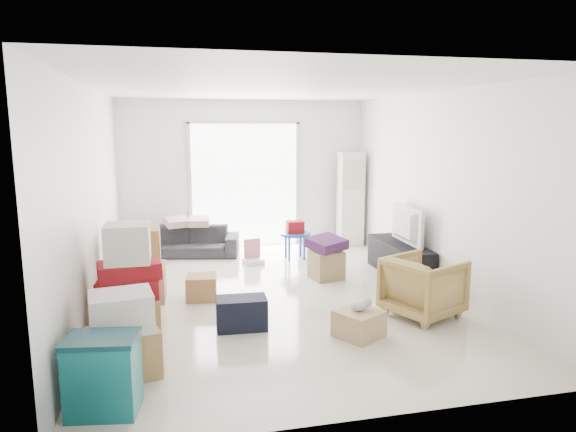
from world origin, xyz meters
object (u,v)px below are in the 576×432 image
(kids_table, at_px, (295,232))
(ac_tower, at_px, (351,199))
(armchair, at_px, (423,284))
(storage_bins, at_px, (103,375))
(tv_console, at_px, (400,259))
(ottoman, at_px, (326,265))
(television, at_px, (401,239))
(wood_crate, at_px, (359,324))
(sofa, at_px, (188,236))

(kids_table, bearing_deg, ac_tower, 32.14)
(armchair, xyz_separation_m, storage_bins, (-3.43, -1.37, -0.08))
(tv_console, bearing_deg, armchair, -106.08)
(storage_bins, bearing_deg, kids_table, 59.03)
(armchair, xyz_separation_m, kids_table, (-0.85, 2.93, 0.07))
(armchair, bearing_deg, ottoman, -2.14)
(television, relative_size, storage_bins, 1.55)
(armchair, height_order, kids_table, armchair)
(armchair, relative_size, wood_crate, 1.83)
(armchair, height_order, storage_bins, armchair)
(wood_crate, bearing_deg, television, 55.15)
(sofa, distance_m, armchair, 4.42)
(sofa, distance_m, ottoman, 2.70)
(armchair, distance_m, kids_table, 3.05)
(ottoman, distance_m, wood_crate, 2.13)
(wood_crate, bearing_deg, kids_table, 88.16)
(ac_tower, relative_size, storage_bins, 2.78)
(armchair, bearing_deg, television, -39.76)
(kids_table, height_order, wood_crate, kids_table)
(ac_tower, relative_size, sofa, 1.01)
(sofa, xyz_separation_m, wood_crate, (1.65, -3.99, -0.19))
(tv_console, relative_size, storage_bins, 2.36)
(television, height_order, kids_table, kids_table)
(television, height_order, sofa, sofa)
(ac_tower, distance_m, tv_console, 2.18)
(storage_bins, height_order, kids_table, kids_table)
(tv_console, height_order, wood_crate, tv_console)
(sofa, bearing_deg, television, -21.08)
(ac_tower, relative_size, wood_crate, 4.08)
(kids_table, distance_m, wood_crate, 3.36)
(television, bearing_deg, tv_console, 0.00)
(storage_bins, relative_size, kids_table, 0.96)
(ottoman, bearing_deg, armchair, -68.46)
(sofa, relative_size, wood_crate, 4.03)
(tv_console, xyz_separation_m, sofa, (-3.07, 1.94, 0.09))
(ac_tower, height_order, sofa, ac_tower)
(storage_bins, bearing_deg, ac_tower, 52.94)
(sofa, distance_m, wood_crate, 4.32)
(sofa, bearing_deg, wood_crate, -56.39)
(tv_console, relative_size, sofa, 0.86)
(ac_tower, distance_m, television, 2.12)
(tv_console, xyz_separation_m, armchair, (-0.47, -1.64, 0.14))
(ac_tower, xyz_separation_m, sofa, (-3.02, -0.15, -0.54))
(ac_tower, height_order, armchair, ac_tower)
(ac_tower, xyz_separation_m, storage_bins, (-3.85, -5.10, -0.56))
(tv_console, relative_size, ottoman, 3.51)
(tv_console, xyz_separation_m, television, (0.00, 0.00, 0.31))
(storage_bins, xyz_separation_m, wood_crate, (2.47, 0.96, -0.17))
(storage_bins, height_order, wood_crate, storage_bins)
(tv_console, height_order, ottoman, tv_console)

